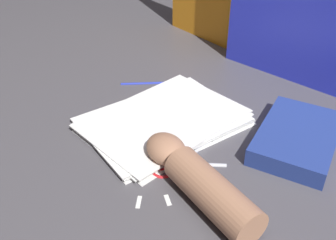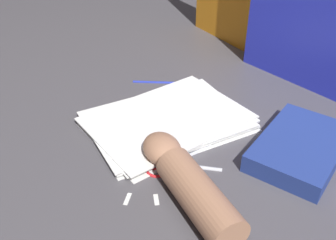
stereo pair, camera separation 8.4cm
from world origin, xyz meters
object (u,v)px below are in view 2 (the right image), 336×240
(paper_stack, at_px, (168,120))
(hand_forearm, at_px, (188,182))
(book_closed, at_px, (300,147))
(scissors, at_px, (168,162))

(paper_stack, bearing_deg, hand_forearm, -24.02)
(paper_stack, xyz_separation_m, book_closed, (0.25, 0.17, 0.01))
(paper_stack, distance_m, hand_forearm, 0.24)
(hand_forearm, bearing_deg, book_closed, 83.43)
(scissors, distance_m, hand_forearm, 0.10)
(book_closed, xyz_separation_m, scissors, (-0.13, -0.25, -0.02))
(paper_stack, xyz_separation_m, hand_forearm, (0.22, -0.10, 0.03))
(book_closed, relative_size, hand_forearm, 0.92)
(scissors, relative_size, hand_forearm, 0.54)
(paper_stack, relative_size, hand_forearm, 1.25)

